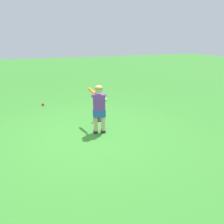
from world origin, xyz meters
TOP-DOWN VIEW (x-y plane):
  - ground_plane at (0.00, 0.00)m, footprint 40.00×40.00m
  - child_batter at (-0.10, 0.24)m, footprint 0.78×0.32m
  - play_ball_far_left at (-2.66, -0.78)m, footprint 0.08×0.08m
  - play_ball_center_lawn at (-2.44, 1.24)m, footprint 0.10×0.10m
  - batting_tee at (-0.82, 0.47)m, footprint 0.28×0.28m

SIDE VIEW (x-z plane):
  - ground_plane at x=0.00m, z-range 0.00..0.00m
  - play_ball_far_left at x=-2.66m, z-range 0.00..0.08m
  - play_ball_center_lawn at x=-2.44m, z-range 0.00..0.10m
  - batting_tee at x=-0.82m, z-range -0.21..0.41m
  - child_batter at x=-0.10m, z-range 0.11..1.19m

